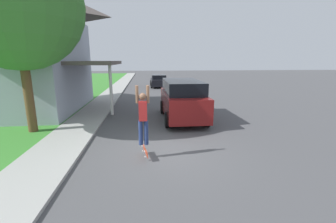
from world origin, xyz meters
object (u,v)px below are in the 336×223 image
object	(u,v)px
skateboard	(145,151)
car_down_street	(159,81)
skateboarder	(143,115)
suv_parked	(182,99)
lawn_tree_near	(16,4)

from	to	relation	value
skateboard	car_down_street	bearing A→B (deg)	85.18
car_down_street	skateboarder	xyz separation A→B (m)	(-1.68, -19.50, 0.72)
suv_parked	skateboarder	world-z (taller)	skateboarder
lawn_tree_near	skateboard	bearing A→B (deg)	-32.25
suv_parked	skateboarder	bearing A→B (deg)	-113.09
suv_parked	lawn_tree_near	bearing A→B (deg)	-166.13
lawn_tree_near	car_down_street	distance (m)	18.20
suv_parked	skateboard	world-z (taller)	suv_parked
car_down_street	skateboard	xyz separation A→B (m)	(-1.64, -19.46, -0.46)
suv_parked	skateboarder	distance (m)	5.10
skateboarder	suv_parked	bearing A→B (deg)	66.91
car_down_street	skateboarder	distance (m)	19.59
suv_parked	skateboard	xyz separation A→B (m)	(-1.96, -4.63, -0.85)
lawn_tree_near	skateboarder	distance (m)	6.68
car_down_street	skateboarder	bearing A→B (deg)	-94.92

